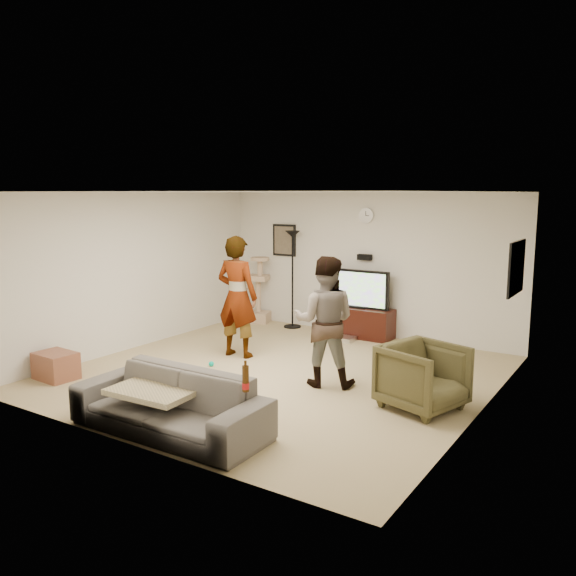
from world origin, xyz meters
The scene contains 24 objects.
floor centered at (0.00, 0.00, -0.01)m, with size 5.50×5.50×0.02m, color tan.
ceiling centered at (0.00, 0.00, 2.51)m, with size 5.50×5.50×0.02m, color silver.
wall_back centered at (0.00, 2.75, 1.25)m, with size 5.50×0.04×2.50m, color white.
wall_front centered at (0.00, -2.75, 1.25)m, with size 5.50×0.04×2.50m, color white.
wall_left centered at (-2.75, 0.00, 1.25)m, with size 0.04×5.50×2.50m, color white.
wall_right centered at (2.75, 0.00, 1.25)m, with size 0.04×5.50×2.50m, color white.
wall_clock centered at (0.00, 2.72, 2.10)m, with size 0.26×0.26×0.04m, color white.
wall_speaker centered at (0.00, 2.69, 1.38)m, with size 0.25×0.10×0.10m, color black.
picture_back centered at (-1.70, 2.73, 1.60)m, with size 0.42×0.03×0.52m, color brown.
picture_right centered at (2.73, 1.60, 1.50)m, with size 0.03×0.78×0.62m, color yellow.
tv_stand centered at (-0.01, 2.50, 0.26)m, with size 1.24×0.45×0.52m, color black.
console_box centered at (-0.10, 2.11, 0.04)m, with size 0.40×0.30×0.07m, color silver.
tv centered at (-0.01, 2.50, 0.85)m, with size 1.11×0.08×0.66m, color black.
tv_screen centered at (-0.01, 2.46, 0.85)m, with size 1.02×0.01×0.58m, color #71DC38.
floor_lamp centered at (-1.36, 2.49, 0.90)m, with size 0.32×0.32×1.80m, color black.
cat_tree centered at (-2.15, 2.50, 0.64)m, with size 0.41×0.41×1.29m, color tan.
person_left centered at (-1.03, 0.39, 0.93)m, with size 0.68×0.44×1.86m, color #ACACAC.
person_right centered at (0.76, -0.08, 0.85)m, with size 0.82×0.64×1.69m, color #2B4A8E.
sofa centered at (0.16, -2.30, 0.32)m, with size 2.16×0.85×0.63m, color #57524E.
throw_blanket centered at (-0.03, -2.30, 0.43)m, with size 0.90×0.70×0.06m, color tan.
beer_bottle centered at (1.15, -2.30, 0.76)m, with size 0.06×0.06×0.25m, color #3C2005.
armchair centered at (2.15, -0.23, 0.38)m, with size 0.82×0.84×0.77m, color #3F3A1F.
side_table centered at (-2.40, -1.84, 0.18)m, with size 0.55×0.41×0.36m, color brown.
toy_ball centered at (-1.01, -0.26, 0.04)m, with size 0.08×0.08×0.08m, color #00B094.
Camera 1 is at (4.34, -6.52, 2.48)m, focal length 36.40 mm.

